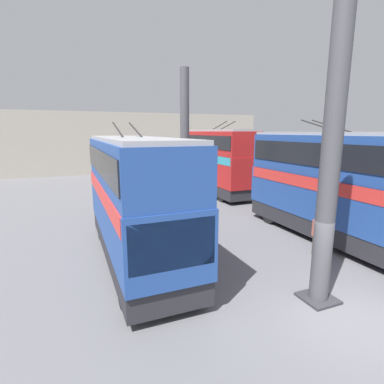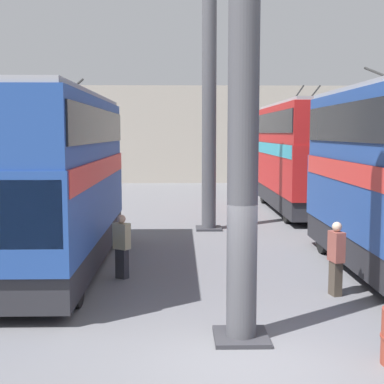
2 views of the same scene
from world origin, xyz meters
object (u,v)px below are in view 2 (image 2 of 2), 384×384
object	(u,v)px
person_by_right_row	(122,245)
person_by_left_row	(336,257)
bus_left_far	(298,150)
bus_right_mid	(56,171)

from	to	relation	value
person_by_right_row	person_by_left_row	world-z (taller)	person_by_left_row
bus_left_far	person_by_right_row	xyz separation A→B (m)	(-11.56, 7.09, -2.06)
bus_left_far	person_by_left_row	size ratio (longest dim) A/B	5.45
person_by_left_row	person_by_right_row	bearing A→B (deg)	150.44
bus_left_far	person_by_right_row	bearing A→B (deg)	148.45
bus_right_mid	person_by_right_row	distance (m)	2.74
person_by_right_row	person_by_left_row	xyz separation A→B (m)	(-1.59, -5.13, 0.04)
person_by_right_row	bus_left_far	bearing A→B (deg)	-178.32
person_by_left_row	bus_left_far	bearing A→B (deg)	69.11
bus_left_far	bus_right_mid	size ratio (longest dim) A/B	1.03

